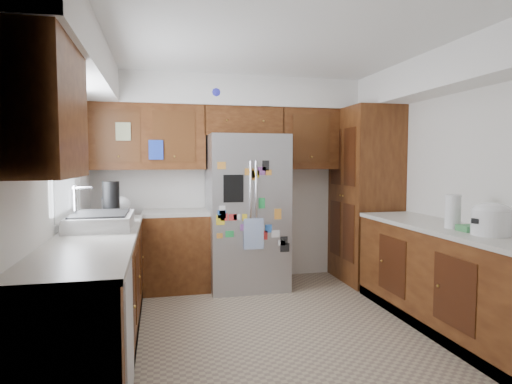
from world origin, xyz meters
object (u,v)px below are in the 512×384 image
pantry (365,195)px  paper_towel (453,212)px  rice_cooker (491,218)px  fridge (246,212)px

pantry → paper_towel: size_ratio=7.48×
pantry → paper_towel: 1.72m
paper_towel → pantry: bearing=88.0°
pantry → rice_cooker: (-0.00, -2.09, -0.02)m
rice_cooker → paper_towel: size_ratio=1.04×
pantry → rice_cooker: pantry is taller
paper_towel → rice_cooker: bearing=-81.1°
fridge → paper_towel: bearing=-50.9°
pantry → fridge: bearing=177.9°
fridge → paper_towel: fridge is taller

